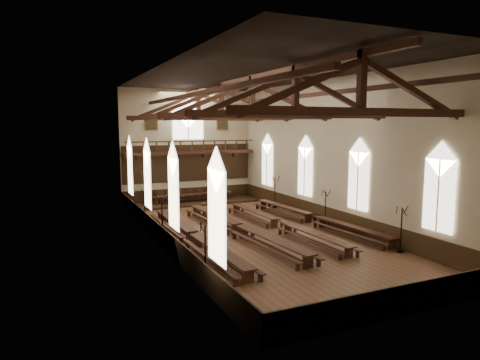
% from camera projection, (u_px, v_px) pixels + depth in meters
% --- Properties ---
extents(ground, '(26.00, 26.00, 0.00)m').
position_uv_depth(ground, '(252.00, 233.00, 27.27)').
color(ground, brown).
rests_on(ground, ground).
extents(room_walls, '(26.00, 26.00, 26.00)m').
position_uv_depth(room_walls, '(252.00, 132.00, 26.44)').
color(room_walls, beige).
rests_on(room_walls, ground).
extents(wainscot_band, '(12.00, 26.00, 1.20)m').
position_uv_depth(wainscot_band, '(252.00, 224.00, 27.20)').
color(wainscot_band, black).
rests_on(wainscot_band, ground).
extents(side_windows, '(11.85, 19.80, 4.50)m').
position_uv_depth(side_windows, '(252.00, 175.00, 26.79)').
color(side_windows, white).
rests_on(side_windows, room_walls).
extents(end_window, '(2.80, 0.12, 3.80)m').
position_uv_depth(end_window, '(188.00, 121.00, 37.97)').
color(end_window, silver).
rests_on(end_window, room_walls).
extents(minstrels_gallery, '(11.80, 1.24, 3.70)m').
position_uv_depth(minstrels_gallery, '(189.00, 158.00, 38.19)').
color(minstrels_gallery, '#3E1D13').
rests_on(minstrels_gallery, room_walls).
extents(portraits, '(7.75, 0.09, 1.45)m').
position_uv_depth(portraits, '(188.00, 122.00, 37.99)').
color(portraits, brown).
rests_on(portraits, room_walls).
extents(roof_trusses, '(11.70, 25.70, 2.80)m').
position_uv_depth(roof_trusses, '(252.00, 103.00, 26.21)').
color(roof_trusses, '#3E1D13').
rests_on(roof_trusses, room_walls).
extents(refectory_row_a, '(1.66, 14.33, 0.74)m').
position_uv_depth(refectory_row_a, '(194.00, 236.00, 24.63)').
color(refectory_row_a, '#3E1D13').
rests_on(refectory_row_a, ground).
extents(refectory_row_b, '(2.01, 14.55, 0.76)m').
position_uv_depth(refectory_row_b, '(239.00, 227.00, 26.54)').
color(refectory_row_b, '#3E1D13').
rests_on(refectory_row_b, ground).
extents(refectory_row_c, '(1.61, 13.80, 0.68)m').
position_uv_depth(refectory_row_c, '(281.00, 223.00, 27.88)').
color(refectory_row_c, '#3E1D13').
rests_on(refectory_row_c, ground).
extents(refectory_row_d, '(1.93, 14.01, 0.70)m').
position_uv_depth(refectory_row_d, '(315.00, 218.00, 29.51)').
color(refectory_row_d, '#3E1D13').
rests_on(refectory_row_d, ground).
extents(dais, '(11.40, 2.90, 0.19)m').
position_uv_depth(dais, '(194.00, 203.00, 37.50)').
color(dais, black).
rests_on(dais, ground).
extents(high_table, '(7.28, 1.08, 0.68)m').
position_uv_depth(high_table, '(193.00, 195.00, 37.42)').
color(high_table, '#3E1D13').
rests_on(high_table, dais).
extents(high_chairs, '(7.62, 0.43, 0.95)m').
position_uv_depth(high_chairs, '(191.00, 194.00, 38.07)').
color(high_chairs, '#3E1D13').
rests_on(high_chairs, dais).
extents(candelabrum_left_near, '(0.77, 0.81, 2.69)m').
position_uv_depth(candelabrum_left_near, '(205.00, 263.00, 18.84)').
color(candelabrum_left_near, black).
rests_on(candelabrum_left_near, ground).
extents(candelabrum_left_mid, '(0.79, 0.83, 2.74)m').
position_uv_depth(candelabrum_left_mid, '(162.00, 226.00, 25.67)').
color(candelabrum_left_mid, black).
rests_on(candelabrum_left_mid, ground).
extents(candelabrum_left_far, '(0.67, 0.75, 2.46)m').
position_uv_depth(candelabrum_left_far, '(145.00, 212.00, 30.12)').
color(candelabrum_left_far, black).
rests_on(candelabrum_left_far, ground).
extents(candelabrum_right_near, '(0.71, 0.78, 2.56)m').
position_uv_depth(candelabrum_right_near, '(401.00, 238.00, 23.12)').
color(candelabrum_right_near, black).
rests_on(candelabrum_right_near, ground).
extents(candelabrum_right_mid, '(0.70, 0.76, 2.50)m').
position_uv_depth(candelabrum_right_mid, '(325.00, 215.00, 29.32)').
color(candelabrum_right_mid, black).
rests_on(candelabrum_right_mid, ground).
extents(candelabrum_right_far, '(0.81, 0.75, 2.67)m').
position_uv_depth(candelabrum_right_far, '(275.00, 198.00, 35.70)').
color(candelabrum_right_far, black).
rests_on(candelabrum_right_far, ground).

